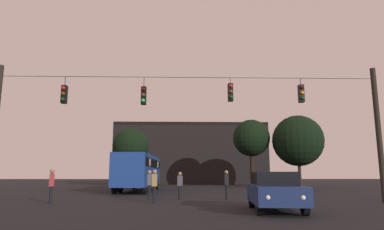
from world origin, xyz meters
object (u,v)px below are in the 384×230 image
(car_near_right, at_px, (275,190))
(tree_left_silhouette, at_px, (298,141))
(city_bus, at_px, (139,169))
(pedestrian_crossing_left, at_px, (180,184))
(pedestrian_crossing_center, at_px, (52,184))
(tree_behind_building, at_px, (251,138))
(pedestrian_near_bus, at_px, (155,184))
(pedestrian_trailing, at_px, (149,183))
(pedestrian_crossing_right, at_px, (227,183))
(tree_right_far, at_px, (131,146))

(car_near_right, bearing_deg, tree_left_silhouette, 68.82)
(city_bus, bearing_deg, pedestrian_crossing_left, -69.79)
(pedestrian_crossing_center, relative_size, tree_behind_building, 0.22)
(city_bus, distance_m, pedestrian_crossing_center, 12.74)
(pedestrian_near_bus, xyz_separation_m, pedestrian_trailing, (-0.46, 2.04, -0.01))
(pedestrian_near_bus, bearing_deg, city_bus, 100.95)
(pedestrian_crossing_left, height_order, pedestrian_near_bus, pedestrian_near_bus)
(pedestrian_crossing_right, bearing_deg, pedestrian_near_bus, -149.54)
(pedestrian_crossing_center, height_order, tree_behind_building, tree_behind_building)
(pedestrian_crossing_left, bearing_deg, car_near_right, -58.68)
(car_near_right, relative_size, pedestrian_trailing, 2.69)
(car_near_right, distance_m, pedestrian_near_bus, 6.46)
(tree_left_silhouette, bearing_deg, pedestrian_crossing_center, -133.68)
(pedestrian_crossing_center, distance_m, pedestrian_crossing_right, 9.44)
(pedestrian_crossing_left, relative_size, pedestrian_crossing_center, 0.92)
(tree_behind_building, bearing_deg, city_bus, -141.68)
(car_near_right, height_order, pedestrian_near_bus, pedestrian_near_bus)
(pedestrian_crossing_center, height_order, tree_left_silhouette, tree_left_silhouette)
(pedestrian_crossing_right, height_order, pedestrian_near_bus, pedestrian_near_bus)
(city_bus, bearing_deg, pedestrian_near_bus, -79.05)
(pedestrian_crossing_center, xyz_separation_m, pedestrian_near_bus, (5.07, 0.34, -0.02))
(pedestrian_crossing_right, distance_m, tree_right_far, 23.97)
(pedestrian_crossing_center, xyz_separation_m, tree_left_silhouette, (19.46, 20.37, 4.21))
(pedestrian_crossing_left, height_order, pedestrian_trailing, pedestrian_trailing)
(pedestrian_crossing_right, distance_m, tree_behind_building, 20.27)
(city_bus, relative_size, tree_behind_building, 1.43)
(pedestrian_crossing_left, height_order, tree_behind_building, tree_behind_building)
(pedestrian_crossing_right, bearing_deg, car_near_right, -80.16)
(city_bus, distance_m, tree_right_far, 12.78)
(tree_right_far, bearing_deg, tree_behind_building, -11.35)
(pedestrian_trailing, relative_size, tree_right_far, 0.23)
(city_bus, distance_m, pedestrian_trailing, 10.24)
(pedestrian_near_bus, bearing_deg, tree_left_silhouette, 54.31)
(pedestrian_near_bus, xyz_separation_m, tree_left_silhouette, (14.39, 20.03, 4.23))
(tree_right_far, bearing_deg, pedestrian_crossing_center, -90.15)
(pedestrian_crossing_left, bearing_deg, pedestrian_trailing, -173.08)
(pedestrian_crossing_left, relative_size, pedestrian_crossing_right, 0.94)
(tree_left_silhouette, bearing_deg, pedestrian_near_bus, -125.69)
(pedestrian_crossing_right, bearing_deg, city_bus, 123.00)
(car_near_right, xyz_separation_m, pedestrian_near_bus, (-5.08, 3.99, 0.15))
(pedestrian_crossing_left, xyz_separation_m, pedestrian_trailing, (-1.74, -0.21, 0.06))
(pedestrian_crossing_center, bearing_deg, tree_behind_building, 56.31)
(pedestrian_crossing_center, xyz_separation_m, tree_behind_building, (14.44, 21.66, 4.61))
(pedestrian_near_bus, distance_m, tree_right_far, 25.03)
(city_bus, relative_size, pedestrian_crossing_left, 7.06)
(city_bus, distance_m, tree_left_silhouette, 18.82)
(pedestrian_crossing_left, relative_size, tree_right_far, 0.22)
(city_bus, bearing_deg, car_near_right, -65.22)
(city_bus, relative_size, tree_right_far, 1.56)
(city_bus, distance_m, pedestrian_crossing_right, 11.64)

